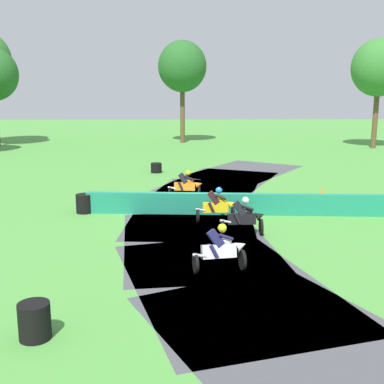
# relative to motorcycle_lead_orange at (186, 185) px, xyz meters

# --- Properties ---
(ground_plane) EXTENTS (120.00, 120.00, 0.00)m
(ground_plane) POSITION_rel_motorcycle_lead_orange_xyz_m (0.11, -2.93, -0.64)
(ground_plane) COLOR #4C933D
(track_asphalt) EXTENTS (10.66, 30.95, 0.01)m
(track_asphalt) POSITION_rel_motorcycle_lead_orange_xyz_m (1.43, -3.03, -0.64)
(track_asphalt) COLOR #47474C
(track_asphalt) RESTS_ON ground
(safety_barrier) EXTENTS (19.17, 1.73, 0.90)m
(safety_barrier) POSITION_rel_motorcycle_lead_orange_xyz_m (5.31, -3.32, -0.19)
(safety_barrier) COLOR #1E8466
(safety_barrier) RESTS_ON ground
(motorcycle_lead_orange) EXTENTS (1.71, 0.93, 1.43)m
(motorcycle_lead_orange) POSITION_rel_motorcycle_lead_orange_xyz_m (0.00, 0.00, 0.00)
(motorcycle_lead_orange) COLOR black
(motorcycle_lead_orange) RESTS_ON ground
(motorcycle_chase_yellow) EXTENTS (1.68, 0.72, 1.42)m
(motorcycle_chase_yellow) POSITION_rel_motorcycle_lead_orange_xyz_m (1.15, -4.22, 0.02)
(motorcycle_chase_yellow) COLOR black
(motorcycle_chase_yellow) RESTS_ON ground
(motorcycle_trailing_black) EXTENTS (1.68, 0.73, 1.43)m
(motorcycle_trailing_black) POSITION_rel_motorcycle_lead_orange_xyz_m (1.96, -5.96, 0.01)
(motorcycle_trailing_black) COLOR black
(motorcycle_trailing_black) RESTS_ON ground
(motorcycle_fourth_white) EXTENTS (1.67, 0.96, 1.43)m
(motorcycle_fourth_white) POSITION_rel_motorcycle_lead_orange_xyz_m (0.84, -9.48, 0.00)
(motorcycle_fourth_white) COLOR black
(motorcycle_fourth_white) RESTS_ON ground
(tire_stack_near) EXTENTS (0.68, 0.68, 0.60)m
(tire_stack_near) POSITION_rel_motorcycle_lead_orange_xyz_m (-1.74, 7.32, -0.34)
(tire_stack_near) COLOR black
(tire_stack_near) RESTS_ON ground
(tire_stack_mid_a) EXTENTS (0.69, 0.69, 0.80)m
(tire_stack_mid_a) POSITION_rel_motorcycle_lead_orange_xyz_m (-4.38, -2.60, -0.24)
(tire_stack_mid_a) COLOR black
(tire_stack_mid_a) RESTS_ON ground
(tire_stack_mid_b) EXTENTS (0.68, 0.68, 0.80)m
(tire_stack_mid_b) POSITION_rel_motorcycle_lead_orange_xyz_m (-3.47, -13.42, -0.24)
(tire_stack_mid_b) COLOR black
(tire_stack_mid_b) RESTS_ON ground
(traffic_cone) EXTENTS (0.28, 0.28, 0.44)m
(traffic_cone) POSITION_rel_motorcycle_lead_orange_xyz_m (6.65, 0.30, -0.42)
(traffic_cone) COLOR orange
(traffic_cone) RESTS_ON ground
(tree_far_left) EXTENTS (4.58, 4.58, 9.19)m
(tree_far_left) POSITION_rel_motorcycle_lead_orange_xyz_m (16.51, 19.24, 6.10)
(tree_far_left) COLOR brown
(tree_far_left) RESTS_ON ground
(tree_behind_barrier) EXTENTS (4.47, 4.47, 9.38)m
(tree_behind_barrier) POSITION_rel_motorcycle_lead_orange_xyz_m (0.07, 24.01, 6.35)
(tree_behind_barrier) COLOR brown
(tree_behind_barrier) RESTS_ON ground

